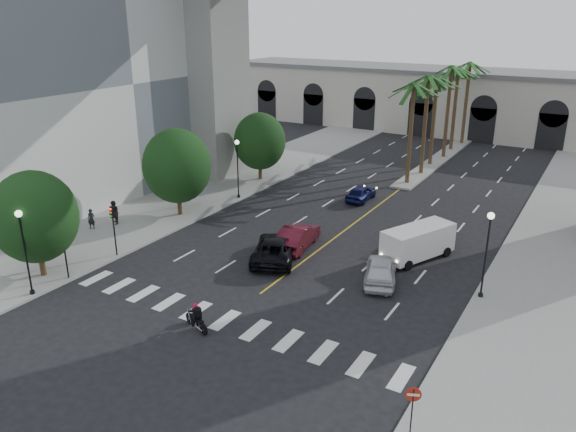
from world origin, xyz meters
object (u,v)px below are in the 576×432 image
object	(u,v)px
lamp_post_right	(487,248)
car_a	(381,270)
lamp_post_left_near	(24,246)
do_not_enter_sign	(413,403)
car_c	(275,248)
car_d	(419,232)
lamp_post_left_far	(238,164)
pedestrian_a	(91,219)
car_b	(297,237)
cargo_van	(418,241)
motorcycle_rider	(197,318)
traffic_signal_far	(113,223)
car_e	(361,193)
pedestrian_b	(114,213)
traffic_signal_near	(63,243)

from	to	relation	value
lamp_post_right	car_a	world-z (taller)	lamp_post_right
lamp_post_left_near	do_not_enter_sign	world-z (taller)	lamp_post_left_near
car_c	car_d	distance (m)	10.82
car_d	lamp_post_left_far	bearing A→B (deg)	-2.63
lamp_post_left_far	pedestrian_a	world-z (taller)	lamp_post_left_far
car_a	car_b	xyz separation A→B (m)	(-7.04, 2.02, 0.02)
car_d	cargo_van	xyz separation A→B (m)	(0.80, -3.00, 0.53)
motorcycle_rider	pedestrian_a	world-z (taller)	pedestrian_a
traffic_signal_far	car_c	bearing A→B (deg)	28.53
car_d	pedestrian_a	distance (m)	24.56
car_e	pedestrian_b	xyz separation A→B (m)	(-14.03, -15.48, 0.40)
lamp_post_left_near	lamp_post_right	world-z (taller)	same
traffic_signal_near	motorcycle_rider	bearing A→B (deg)	-2.67
lamp_post_left_far	motorcycle_rider	xyz separation A→B (m)	(10.71, -18.99, -2.54)
car_b	cargo_van	size ratio (longest dim) A/B	0.90
traffic_signal_far	pedestrian_a	world-z (taller)	traffic_signal_far
lamp_post_left_far	cargo_van	size ratio (longest dim) A/B	0.95
lamp_post_left_far	traffic_signal_far	distance (m)	14.52
lamp_post_left_far	car_e	world-z (taller)	lamp_post_left_far
lamp_post_left_far	lamp_post_right	size ratio (longest dim) A/B	1.00
car_a	do_not_enter_sign	size ratio (longest dim) A/B	1.88
lamp_post_left_near	car_e	distance (m)	27.96
traffic_signal_far	cargo_van	distance (m)	20.38
lamp_post_left_far	do_not_enter_sign	distance (m)	31.39
traffic_signal_far	car_c	world-z (taller)	traffic_signal_far
car_a	car_b	distance (m)	7.32
car_a	traffic_signal_near	bearing A→B (deg)	11.20
lamp_post_left_far	do_not_enter_sign	xyz separation A→B (m)	(23.06, -21.26, -1.39)
traffic_signal_near	traffic_signal_far	bearing A→B (deg)	90.00
pedestrian_a	motorcycle_rider	bearing A→B (deg)	-49.91
lamp_post_left_near	car_d	world-z (taller)	lamp_post_left_near
lamp_post_left_near	traffic_signal_far	size ratio (longest dim) A/B	1.47
lamp_post_left_far	car_e	size ratio (longest dim) A/B	1.34
car_d	pedestrian_a	size ratio (longest dim) A/B	3.18
traffic_signal_far	pedestrian_b	world-z (taller)	traffic_signal_far
lamp_post_right	traffic_signal_near	xyz separation A→B (m)	(-22.70, -10.50, -0.71)
car_c	traffic_signal_far	bearing A→B (deg)	6.04
car_b	lamp_post_left_far	bearing A→B (deg)	-42.93
cargo_van	car_c	bearing A→B (deg)	-124.52
do_not_enter_sign	traffic_signal_far	bearing A→B (deg)	139.40
car_a	car_e	distance (m)	15.87
traffic_signal_far	car_e	bearing A→B (deg)	64.35
car_c	do_not_enter_sign	bearing A→B (deg)	115.99
traffic_signal_far	do_not_enter_sign	size ratio (longest dim) A/B	1.45
lamp_post_left_near	pedestrian_a	bearing A→B (deg)	119.90
car_c	do_not_enter_sign	size ratio (longest dim) A/B	2.29
traffic_signal_near	car_c	xyz separation A→B (m)	(9.50, 9.16, -1.71)
lamp_post_left_far	pedestrian_a	distance (m)	13.21
lamp_post_right	car_e	size ratio (longest dim) A/B	1.34
cargo_van	motorcycle_rider	bearing A→B (deg)	-91.39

